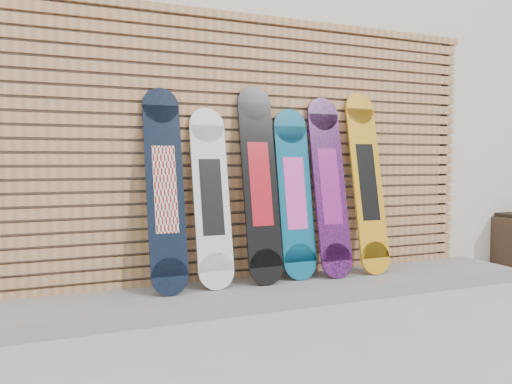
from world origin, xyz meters
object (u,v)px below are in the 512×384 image
Objects in this scene: snowboard_2 at (260,184)px; snowboard_5 at (367,182)px; snowboard_0 at (165,189)px; snowboard_3 at (295,193)px; snowboard_4 at (329,186)px; snowboard_1 at (211,197)px.

snowboard_2 is 1.02m from snowboard_5.
snowboard_2 is (0.77, 0.01, 0.03)m from snowboard_0.
snowboard_3 is at bearing 1.88° from snowboard_0.
snowboard_0 is at bearing -179.86° from snowboard_4.
snowboard_4 is 0.96× the size of snowboard_5.
snowboard_3 is 0.70m from snowboard_5.
snowboard_1 is 0.88× the size of snowboard_2.
snowboard_0 reaches higher than snowboard_4.
snowboard_3 is 0.93× the size of snowboard_4.
snowboard_4 is (1.05, -0.01, 0.07)m from snowboard_1.
snowboard_4 is (0.64, -0.00, -0.03)m from snowboard_2.
snowboard_2 is at bearing -1.24° from snowboard_1.
snowboard_0 is 1.41m from snowboard_4.
snowboard_2 reaches higher than snowboard_4.
snowboard_1 is 0.88× the size of snowboard_5.
snowboard_3 is 0.89× the size of snowboard_5.
snowboard_2 is at bearing 0.59° from snowboard_0.
snowboard_5 is (0.38, -0.00, 0.03)m from snowboard_4.
snowboard_5 reaches higher than snowboard_1.
snowboard_3 is (0.73, 0.02, 0.01)m from snowboard_1.
snowboard_0 is at bearing -177.37° from snowboard_1.
snowboard_2 is 1.12× the size of snowboard_3.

